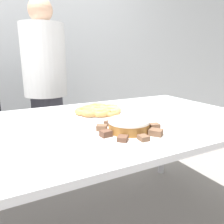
{
  "coord_description": "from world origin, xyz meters",
  "views": [
    {
      "loc": [
        -0.45,
        -1.08,
        1.13
      ],
      "look_at": [
        0.09,
        -0.05,
        0.84
      ],
      "focal_mm": 35.0,
      "sensor_mm": 36.0,
      "label": 1
    }
  ],
  "objects_px": {
    "person_standing": "(46,89)",
    "plate_cake": "(129,132)",
    "plate_donuts": "(99,114)",
    "frosted_cake": "(129,125)"
  },
  "relations": [
    {
      "from": "person_standing",
      "to": "plate_donuts",
      "type": "relative_size",
      "value": 4.19
    },
    {
      "from": "plate_donuts",
      "to": "frosted_cake",
      "type": "bearing_deg",
      "value": -93.03
    },
    {
      "from": "person_standing",
      "to": "plate_cake",
      "type": "xyz_separation_m",
      "value": [
        0.14,
        -1.2,
        -0.06
      ]
    },
    {
      "from": "frosted_cake",
      "to": "plate_cake",
      "type": "bearing_deg",
      "value": 90.0
    },
    {
      "from": "plate_cake",
      "to": "frosted_cake",
      "type": "distance_m",
      "value": 0.03
    },
    {
      "from": "person_standing",
      "to": "plate_cake",
      "type": "distance_m",
      "value": 1.21
    },
    {
      "from": "person_standing",
      "to": "frosted_cake",
      "type": "xyz_separation_m",
      "value": [
        0.14,
        -1.2,
        -0.03
      ]
    },
    {
      "from": "plate_cake",
      "to": "frosted_cake",
      "type": "height_order",
      "value": "frosted_cake"
    },
    {
      "from": "plate_cake",
      "to": "plate_donuts",
      "type": "relative_size",
      "value": 0.89
    },
    {
      "from": "person_standing",
      "to": "plate_cake",
      "type": "relative_size",
      "value": 4.7
    }
  ]
}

